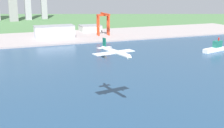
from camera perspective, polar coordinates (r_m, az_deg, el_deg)
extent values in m
plane|color=#4B7645|center=(335.25, -9.54, -0.22)|extent=(2400.00, 2400.00, 0.00)
cube|color=navy|center=(278.79, -7.06, -3.10)|extent=(840.00, 360.00, 0.15)
cube|color=#A49897|center=(519.08, -13.78, 4.85)|extent=(840.00, 140.00, 2.50)
cylinder|color=white|center=(199.32, 0.63, 2.29)|extent=(9.22, 33.07, 3.31)
cone|color=white|center=(184.78, 3.55, 1.30)|extent=(3.75, 4.15, 3.15)
cube|color=white|center=(200.80, 0.38, 2.24)|extent=(30.57, 12.52, 0.50)
cube|color=#0C5947|center=(211.13, -1.50, 3.98)|extent=(1.21, 3.99, 7.95)
cube|color=white|center=(211.69, -1.49, 3.19)|extent=(11.19, 5.51, 0.36)
cylinder|color=#4C4F54|center=(204.77, 2.51, 1.94)|extent=(2.63, 4.87, 1.82)
cylinder|color=#4C4F54|center=(196.21, -1.54, 1.40)|extent=(2.63, 4.87, 1.82)
cube|color=white|center=(423.75, 19.01, 2.62)|extent=(39.17, 18.30, 5.31)
cube|color=#1E6B59|center=(429.02, 19.68, 3.66)|extent=(15.15, 10.15, 8.82)
cylinder|color=red|center=(429.56, 19.90, 4.55)|extent=(1.86, 1.86, 4.25)
cube|color=red|center=(518.49, -2.56, 7.30)|extent=(2.20, 2.20, 34.55)
cube|color=red|center=(524.67, -0.59, 7.40)|extent=(2.20, 2.20, 34.55)
cube|color=red|center=(526.04, -2.84, 7.40)|extent=(2.20, 2.20, 34.55)
cube|color=red|center=(532.13, -0.89, 7.50)|extent=(2.20, 2.20, 34.55)
cube|color=red|center=(523.33, -1.73, 9.43)|extent=(21.25, 10.00, 2.80)
cube|color=red|center=(512.89, -1.33, 9.65)|extent=(2.60, 43.42, 2.60)
cube|color=silver|center=(510.78, -11.06, 6.09)|extent=(64.77, 28.98, 19.45)
cube|color=gray|center=(509.45, -11.12, 7.24)|extent=(66.07, 29.56, 1.20)
cube|color=silver|center=(581.49, -4.22, 6.86)|extent=(38.96, 32.56, 10.76)
cube|color=gray|center=(580.75, -4.23, 7.45)|extent=(39.73, 33.21, 1.20)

